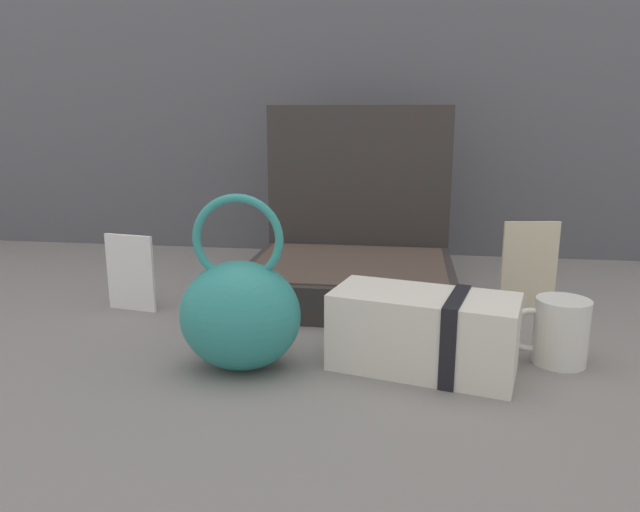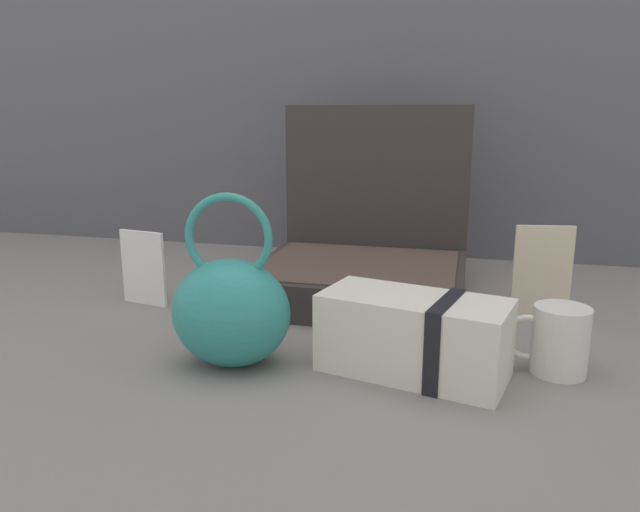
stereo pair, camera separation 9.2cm
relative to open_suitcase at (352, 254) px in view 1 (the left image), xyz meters
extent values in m
plane|color=slate|center=(-0.06, -0.21, -0.07)|extent=(6.00, 6.00, 0.00)
cube|color=#332D2B|center=(0.00, -0.05, -0.04)|extent=(0.38, 0.33, 0.07)
cube|color=#4C3D33|center=(0.00, -0.05, -0.01)|extent=(0.35, 0.30, 0.00)
cube|color=#332D2B|center=(0.00, 0.13, 0.10)|extent=(0.38, 0.02, 0.36)
ellipsoid|color=teal|center=(-0.11, -0.39, 0.00)|extent=(0.17, 0.14, 0.15)
torus|color=teal|center=(-0.11, -0.39, 0.11)|extent=(0.12, 0.02, 0.12)
cube|color=silver|center=(0.13, -0.35, -0.02)|extent=(0.26, 0.17, 0.11)
cube|color=black|center=(0.17, -0.36, -0.02)|extent=(0.05, 0.12, 0.11)
cylinder|color=silver|center=(0.32, -0.31, -0.03)|extent=(0.07, 0.07, 0.09)
torus|color=silver|center=(0.28, -0.31, -0.03)|extent=(0.06, 0.01, 0.06)
cube|color=white|center=(-0.37, -0.17, -0.01)|extent=(0.09, 0.02, 0.14)
cube|color=beige|center=(0.32, -0.08, 0.01)|extent=(0.10, 0.02, 0.16)
camera|label=1|loc=(0.10, -1.11, 0.26)|focal=33.21mm
camera|label=2|loc=(0.19, -1.10, 0.26)|focal=33.21mm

